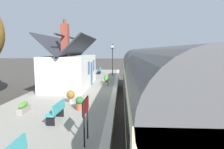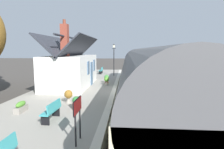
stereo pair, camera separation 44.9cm
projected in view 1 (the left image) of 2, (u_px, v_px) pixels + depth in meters
ground_plane at (129, 103)px, 15.16m from camera, size 160.00×160.00×0.00m
platform at (76, 96)px, 15.32m from camera, size 32.00×6.68×1.00m
platform_edge_coping at (115, 90)px, 15.09m from camera, size 32.00×0.36×0.02m
rail_near at (150, 102)px, 15.07m from camera, size 52.00×0.08×0.14m
rail_far at (131, 102)px, 15.14m from camera, size 52.00×0.08×0.14m
train at (144, 80)px, 12.59m from camera, size 19.49×2.73×4.32m
station_building at (71, 69)px, 16.83m from camera, size 7.71×3.60×5.59m
bench_mid_platform at (57, 111)px, 8.53m from camera, size 1.42×0.49×0.88m
bench_platform_end at (100, 70)px, 25.54m from camera, size 1.40×0.44×0.88m
planter_corner_building at (71, 96)px, 11.43m from camera, size 0.51×0.51×0.82m
planter_edge_far at (85, 70)px, 26.26m from camera, size 0.55×0.55×0.90m
planter_under_sign at (106, 81)px, 17.31m from camera, size 0.44×0.44×0.78m
planter_by_door at (24, 108)px, 9.70m from camera, size 0.90×0.32×0.56m
planter_bench_left at (106, 79)px, 18.38m from camera, size 0.45×0.45×0.82m
planter_edge_near at (80, 103)px, 10.18m from camera, size 0.45×0.45×0.76m
lamp_post_platform at (112, 54)px, 23.44m from camera, size 0.32×0.50×3.96m
station_sign_board at (86, 110)px, 6.43m from camera, size 0.96×0.06×1.57m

